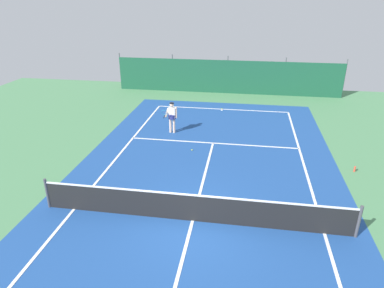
{
  "coord_description": "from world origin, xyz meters",
  "views": [
    {
      "loc": [
        1.45,
        -9.13,
        6.78
      ],
      "look_at": [
        -0.69,
        4.12,
        0.9
      ],
      "focal_mm": 32.23,
      "sensor_mm": 36.0,
      "label": 1
    }
  ],
  "objects_px": {
    "tennis_ball_near_player": "(192,150)",
    "tennis_ball_midcourt": "(222,109)",
    "parked_car": "(230,73)",
    "water_bottle": "(355,169)",
    "tennis_net": "(193,208)",
    "tennis_player": "(172,115)"
  },
  "relations": [
    {
      "from": "tennis_ball_midcourt",
      "to": "water_bottle",
      "type": "relative_size",
      "value": 0.28
    },
    {
      "from": "tennis_ball_near_player",
      "to": "tennis_player",
      "type": "bearing_deg",
      "value": 123.9
    },
    {
      "from": "tennis_ball_midcourt",
      "to": "tennis_player",
      "type": "bearing_deg",
      "value": -117.21
    },
    {
      "from": "tennis_net",
      "to": "parked_car",
      "type": "bearing_deg",
      "value": 89.87
    },
    {
      "from": "tennis_net",
      "to": "parked_car",
      "type": "height_order",
      "value": "parked_car"
    },
    {
      "from": "tennis_ball_near_player",
      "to": "tennis_ball_midcourt",
      "type": "xyz_separation_m",
      "value": [
        0.89,
        6.53,
        0.0
      ]
    },
    {
      "from": "tennis_net",
      "to": "tennis_ball_midcourt",
      "type": "height_order",
      "value": "tennis_net"
    },
    {
      "from": "parked_car",
      "to": "water_bottle",
      "type": "relative_size",
      "value": 18.02
    },
    {
      "from": "tennis_net",
      "to": "parked_car",
      "type": "relative_size",
      "value": 2.34
    },
    {
      "from": "tennis_ball_near_player",
      "to": "parked_car",
      "type": "height_order",
      "value": "parked_car"
    },
    {
      "from": "tennis_player",
      "to": "parked_car",
      "type": "relative_size",
      "value": 0.38
    },
    {
      "from": "tennis_ball_near_player",
      "to": "water_bottle",
      "type": "bearing_deg",
      "value": -8.04
    },
    {
      "from": "tennis_ball_midcourt",
      "to": "water_bottle",
      "type": "distance_m",
      "value": 9.68
    },
    {
      "from": "tennis_player",
      "to": "tennis_ball_midcourt",
      "type": "bearing_deg",
      "value": -112.48
    },
    {
      "from": "tennis_player",
      "to": "parked_car",
      "type": "distance_m",
      "value": 11.83
    },
    {
      "from": "tennis_net",
      "to": "parked_car",
      "type": "distance_m",
      "value": 19.07
    },
    {
      "from": "tennis_ball_midcourt",
      "to": "water_bottle",
      "type": "xyz_separation_m",
      "value": [
        6.1,
        -7.52,
        0.09
      ]
    },
    {
      "from": "tennis_net",
      "to": "tennis_ball_midcourt",
      "type": "relative_size",
      "value": 153.33
    },
    {
      "from": "water_bottle",
      "to": "tennis_net",
      "type": "bearing_deg",
      "value": -144.17
    },
    {
      "from": "tennis_player",
      "to": "tennis_ball_near_player",
      "type": "relative_size",
      "value": 24.85
    },
    {
      "from": "parked_car",
      "to": "water_bottle",
      "type": "bearing_deg",
      "value": 116.8
    },
    {
      "from": "parked_car",
      "to": "water_bottle",
      "type": "height_order",
      "value": "parked_car"
    }
  ]
}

